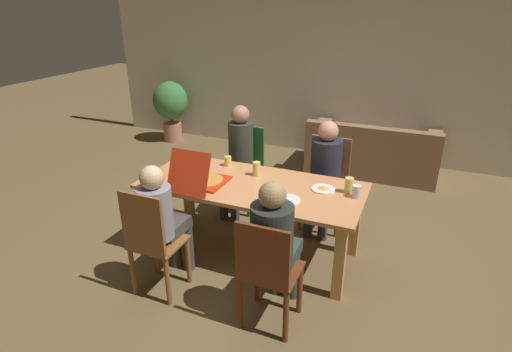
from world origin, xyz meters
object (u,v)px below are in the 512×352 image
chair_1 (327,176)px  plate_1 (287,200)px  person_3 (275,239)px  plate_0 (323,189)px  person_0 (238,153)px  dining_table (252,195)px  drinking_glass_0 (228,161)px  drinking_glass_2 (356,191)px  chair_2 (152,241)px  chair_3 (267,272)px  drinking_glass_3 (257,169)px  chair_0 (244,165)px  drinking_glass_1 (349,185)px  pizza_box_0 (202,179)px  potted_plant (171,104)px  person_1 (324,168)px  couch (372,154)px  person_2 (162,217)px

chair_1 → plate_1: 1.14m
chair_1 → person_3: person_3 is taller
plate_0 → person_0: bearing=150.9°
dining_table → drinking_glass_0: size_ratio=20.43×
plate_1 → drinking_glass_2: bearing=28.5°
chair_2 → plate_1: chair_2 is taller
chair_3 → drinking_glass_3: chair_3 is taller
chair_0 → drinking_glass_1: (1.38, -0.77, 0.31)m
dining_table → drinking_glass_2: (0.95, 0.09, 0.17)m
plate_0 → plate_1: 0.41m
chair_0 → drinking_glass_1: bearing=-29.3°
pizza_box_0 → potted_plant: size_ratio=0.52×
pizza_box_0 → potted_plant: bearing=128.1°
chair_2 → plate_0: size_ratio=4.57×
dining_table → person_1: bearing=55.9°
chair_3 → dining_table: bearing=119.4°
person_3 → drinking_glass_2: size_ratio=10.46×
drinking_glass_1 → potted_plant: 4.41m
drinking_glass_3 → chair_3: bearing=-63.7°
person_1 → couch: bearing=81.6°
drinking_glass_2 → drinking_glass_0: bearing=170.2°
person_0 → drinking_glass_2: bearing=-25.2°
person_2 → chair_3: person_2 is taller
chair_0 → pizza_box_0: (0.08, -1.14, 0.29)m
pizza_box_0 → drinking_glass_0: size_ratio=5.36×
plate_1 → potted_plant: potted_plant is taller
person_0 → person_1: person_0 is taller
dining_table → drinking_glass_1: drinking_glass_1 is taller
dining_table → drinking_glass_3: 0.28m
drinking_glass_0 → drinking_glass_1: 1.30m
drinking_glass_2 → potted_plant: size_ratio=0.11×
person_0 → drinking_glass_1: 1.51m
chair_1 → chair_3: chair_1 is taller
drinking_glass_1 → person_3: bearing=-111.4°
dining_table → person_3: person_3 is taller
person_1 → drinking_glass_1: (0.36, -0.59, 0.11)m
dining_table → drinking_glass_2: size_ratio=18.19×
dining_table → plate_0: size_ratio=9.61×
chair_0 → drinking_glass_1: 1.61m
chair_3 → person_3: size_ratio=0.79×
chair_0 → person_0: person_0 is taller
plate_0 → drinking_glass_0: 1.08m
dining_table → plate_0: (0.65, 0.14, 0.12)m
dining_table → chair_2: chair_2 is taller
plate_0 → couch: size_ratio=0.12×
person_0 → drinking_glass_3: 0.74m
couch → chair_3: bearing=-94.5°
person_0 → plate_0: person_0 is taller
person_2 → plate_1: bearing=30.7°
person_3 → drinking_glass_1: (0.36, 0.92, 0.12)m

